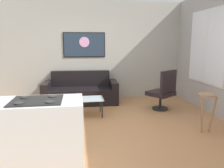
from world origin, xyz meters
TOP-DOWN VIEW (x-y plane):
  - ground at (0.00, 0.00)m, footprint 6.40×6.40m
  - back_wall at (0.00, 2.42)m, footprint 6.40×0.05m
  - right_wall at (2.62, 0.30)m, footprint 0.05×6.40m
  - couch at (-0.37, 1.98)m, footprint 2.02×0.91m
  - coffee_table at (-0.32, 0.85)m, footprint 0.87×0.51m
  - armchair at (1.60, 0.98)m, footprint 0.76×0.75m
  - bar_stool at (1.85, -0.42)m, footprint 0.34×0.33m
  - kitchen_counter at (-1.24, -1.27)m, footprint 1.71×0.64m
  - wall_painting at (-0.23, 2.38)m, footprint 1.17×0.03m
  - window at (2.59, 0.90)m, footprint 0.03×1.46m

SIDE VIEW (x-z plane):
  - ground at x=0.00m, z-range -0.04..0.00m
  - couch at x=-0.37m, z-range -0.14..0.71m
  - coffee_table at x=-0.32m, z-range 0.16..0.56m
  - kitchen_counter at x=-1.24m, z-range -0.01..0.94m
  - armchair at x=1.60m, z-range -0.01..0.98m
  - bar_stool at x=1.85m, z-range 0.17..0.89m
  - back_wall at x=0.00m, z-range 0.00..2.80m
  - right_wall at x=2.62m, z-range 0.00..2.80m
  - window at x=2.59m, z-range 0.66..2.39m
  - wall_painting at x=-0.23m, z-range 1.22..1.92m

